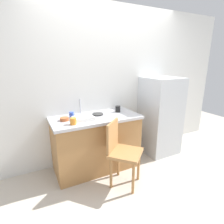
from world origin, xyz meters
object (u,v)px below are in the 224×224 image
dish_tray (83,118)px  hotplate (98,114)px  refrigerator (160,116)px  cup_orange (73,121)px  chair (121,150)px  cup_blue (72,115)px  terracotta_bowl (64,119)px  cup_black (118,109)px

dish_tray → hotplate: 0.31m
dish_tray → refrigerator: bearing=2.8°
cup_orange → refrigerator: bearing=6.4°
chair → cup_blue: bearing=85.5°
refrigerator → cup_blue: (-1.58, 0.10, 0.21)m
cup_orange → terracotta_bowl: bearing=108.2°
hotplate → cup_orange: bearing=-150.6°
terracotta_bowl → hotplate: size_ratio=0.71×
refrigerator → terracotta_bowl: size_ratio=11.36×
terracotta_bowl → cup_orange: cup_orange is taller
refrigerator → cup_blue: refrigerator is taller
terracotta_bowl → cup_orange: bearing=-71.8°
refrigerator → chair: size_ratio=1.54×
dish_tray → cup_black: 0.65m
terracotta_bowl → cup_orange: 0.22m
chair → dish_tray: 0.68m
refrigerator → terracotta_bowl: 1.71m
chair → terracotta_bowl: same height
hotplate → dish_tray: bearing=-153.0°
chair → hotplate: size_ratio=5.24×
refrigerator → cup_orange: 1.66m
cup_blue → dish_tray: bearing=-55.3°
dish_tray → terracotta_bowl: (-0.24, 0.10, -0.00)m
cup_blue → cup_orange: cup_blue is taller
hotplate → cup_black: bearing=0.3°
chair → cup_orange: size_ratio=10.14×
dish_tray → terracotta_bowl: dish_tray is taller
terracotta_bowl → hotplate: (0.52, 0.05, -0.01)m
hotplate → cup_orange: 0.52m
chair → cup_orange: cup_orange is taller
chair → terracotta_bowl: (-0.60, 0.54, 0.37)m
cup_black → cup_orange: bearing=-162.3°
dish_tray → cup_blue: 0.21m
hotplate → cup_blue: (-0.39, 0.03, 0.03)m
dish_tray → cup_orange: bearing=-147.0°
hotplate → refrigerator: bearing=-3.4°
refrigerator → cup_black: size_ratio=13.85×
chair → cup_orange: 0.74m
dish_tray → cup_orange: (-0.17, -0.11, 0.02)m
terracotta_bowl → cup_black: bearing=3.1°
cup_black → chair: bearing=-114.3°
chair → cup_black: cup_black is taller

